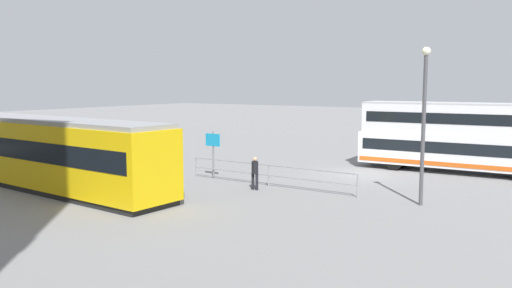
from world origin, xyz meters
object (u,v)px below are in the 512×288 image
Objects in this scene: pedestrian_near_railing at (255,171)px; tram_yellow at (48,152)px; info_sign at (213,146)px; street_lamp at (424,113)px; double_decker_bus at (462,137)px.

tram_yellow is at bearing 29.81° from pedestrian_near_railing.
street_lamp is (-11.12, 0.54, 2.12)m from info_sign.
double_decker_bus reaches higher than pedestrian_near_railing.
tram_yellow is 6.29× the size of info_sign.
street_lamp is (-16.10, -5.96, 2.05)m from tram_yellow.
tram_yellow is 9.84× the size of pedestrian_near_railing.
double_decker_bus is 9.35m from street_lamp.
double_decker_bus reaches higher than tram_yellow.
info_sign is 11.33m from street_lamp.
pedestrian_near_railing is 4.03m from info_sign.
info_sign is at bearing -2.78° from street_lamp.
street_lamp reaches higher than double_decker_bus.
street_lamp is at bearing -159.68° from tram_yellow.
pedestrian_near_railing is 0.24× the size of street_lamp.
double_decker_bus is at bearing -136.56° from tram_yellow.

